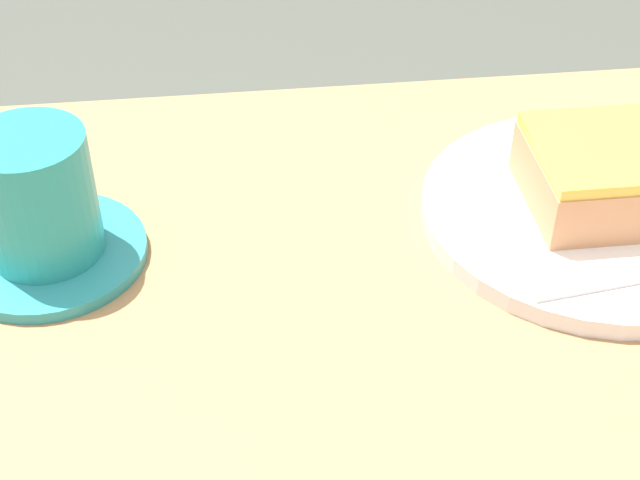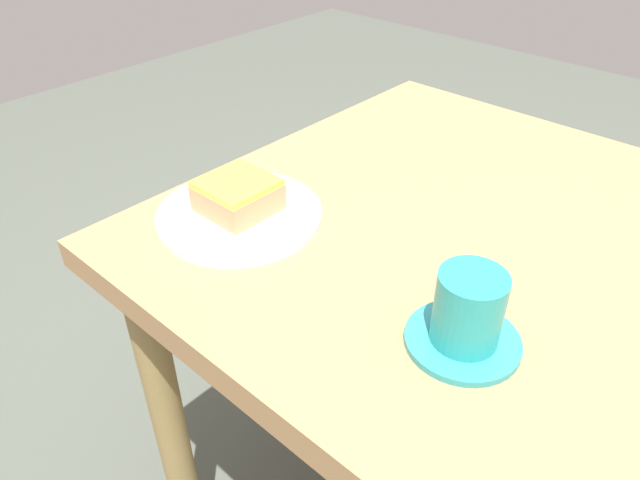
# 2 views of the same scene
# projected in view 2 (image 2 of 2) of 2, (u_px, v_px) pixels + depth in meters

# --- Properties ---
(table) EXTENTS (1.02, 0.82, 0.73)m
(table) POSITION_uv_depth(u_px,v_px,m) (532.00, 310.00, 0.82)
(table) COLOR #9F774C
(table) RESTS_ON ground_plane
(plate_glazed_square) EXTENTS (0.24, 0.24, 0.01)m
(plate_glazed_square) POSITION_uv_depth(u_px,v_px,m) (240.00, 215.00, 0.84)
(plate_glazed_square) COLOR white
(plate_glazed_square) RESTS_ON table
(napkin_glazed_square) EXTENTS (0.18, 0.18, 0.00)m
(napkin_glazed_square) POSITION_uv_depth(u_px,v_px,m) (239.00, 210.00, 0.84)
(napkin_glazed_square) COLOR white
(napkin_glazed_square) RESTS_ON plate_glazed_square
(donut_glazed_square) EXTENTS (0.10, 0.10, 0.05)m
(donut_glazed_square) POSITION_uv_depth(u_px,v_px,m) (238.00, 195.00, 0.82)
(donut_glazed_square) COLOR tan
(donut_glazed_square) RESTS_ON napkin_glazed_square
(coffee_cup) EXTENTS (0.13, 0.13, 0.09)m
(coffee_cup) POSITION_uv_depth(u_px,v_px,m) (464.00, 313.00, 0.62)
(coffee_cup) COLOR teal
(coffee_cup) RESTS_ON table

